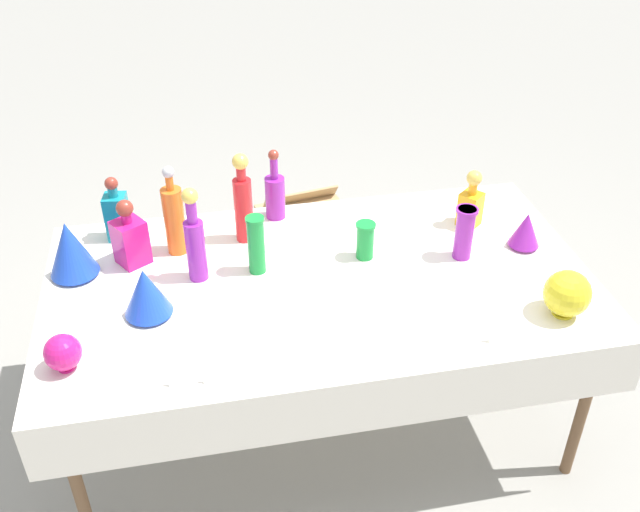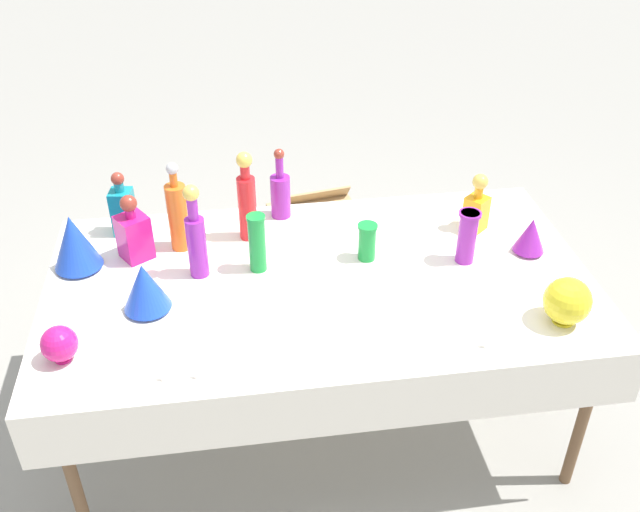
# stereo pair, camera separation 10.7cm
# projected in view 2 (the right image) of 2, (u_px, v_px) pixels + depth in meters

# --- Properties ---
(ground_plane) EXTENTS (40.00, 40.00, 0.00)m
(ground_plane) POSITION_uv_depth(u_px,v_px,m) (320.00, 419.00, 3.11)
(ground_plane) COLOR gray
(display_table) EXTENTS (2.04, 1.13, 0.76)m
(display_table) POSITION_uv_depth(u_px,v_px,m) (321.00, 292.00, 2.68)
(display_table) COLOR white
(display_table) RESTS_ON ground
(tall_bottle_0) EXTENTS (0.07, 0.07, 0.38)m
(tall_bottle_0) POSITION_uv_depth(u_px,v_px,m) (247.00, 200.00, 2.82)
(tall_bottle_0) COLOR red
(tall_bottle_0) RESTS_ON display_table
(tall_bottle_1) EXTENTS (0.08, 0.08, 0.31)m
(tall_bottle_1) POSITION_uv_depth(u_px,v_px,m) (280.00, 192.00, 2.99)
(tall_bottle_1) COLOR purple
(tall_bottle_1) RESTS_ON display_table
(tall_bottle_2) EXTENTS (0.07, 0.07, 0.38)m
(tall_bottle_2) POSITION_uv_depth(u_px,v_px,m) (196.00, 237.00, 2.61)
(tall_bottle_2) COLOR purple
(tall_bottle_2) RESTS_ON display_table
(tall_bottle_3) EXTENTS (0.08, 0.08, 0.37)m
(tall_bottle_3) POSITION_uv_depth(u_px,v_px,m) (178.00, 214.00, 2.76)
(tall_bottle_3) COLOR orange
(tall_bottle_3) RESTS_ON display_table
(square_decanter_0) EXTENTS (0.10, 0.10, 0.28)m
(square_decanter_0) POSITION_uv_depth(u_px,v_px,m) (123.00, 208.00, 2.88)
(square_decanter_0) COLOR teal
(square_decanter_0) RESTS_ON display_table
(square_decanter_1) EXTENTS (0.11, 0.11, 0.25)m
(square_decanter_1) POSITION_uv_depth(u_px,v_px,m) (477.00, 206.00, 2.91)
(square_decanter_1) COLOR orange
(square_decanter_1) RESTS_ON display_table
(square_decanter_2) EXTENTS (0.15, 0.15, 0.27)m
(square_decanter_2) POSITION_uv_depth(u_px,v_px,m) (134.00, 233.00, 2.73)
(square_decanter_2) COLOR #C61972
(square_decanter_2) RESTS_ON display_table
(slender_vase_0) EXTENTS (0.07, 0.07, 0.24)m
(slender_vase_0) POSITION_uv_depth(u_px,v_px,m) (257.00, 242.00, 2.66)
(slender_vase_0) COLOR #198C38
(slender_vase_0) RESTS_ON display_table
(slender_vase_1) EXTENTS (0.08, 0.08, 0.15)m
(slender_vase_1) POSITION_uv_depth(u_px,v_px,m) (367.00, 240.00, 2.74)
(slender_vase_1) COLOR #198C38
(slender_vase_1) RESTS_ON display_table
(slender_vase_2) EXTENTS (0.09, 0.09, 0.22)m
(slender_vase_2) POSITION_uv_depth(u_px,v_px,m) (467.00, 235.00, 2.71)
(slender_vase_2) COLOR purple
(slender_vase_2) RESTS_ON display_table
(fluted_vase_0) EXTENTS (0.18, 0.18, 0.23)m
(fluted_vase_0) POSITION_uv_depth(u_px,v_px,m) (74.00, 242.00, 2.67)
(fluted_vase_0) COLOR blue
(fluted_vase_0) RESTS_ON display_table
(fluted_vase_1) EXTENTS (0.17, 0.17, 0.19)m
(fluted_vase_1) POSITION_uv_depth(u_px,v_px,m) (145.00, 287.00, 2.47)
(fluted_vase_1) COLOR blue
(fluted_vase_1) RESTS_ON display_table
(fluted_vase_2) EXTENTS (0.12, 0.12, 0.15)m
(fluted_vase_2) POSITION_uv_depth(u_px,v_px,m) (531.00, 235.00, 2.78)
(fluted_vase_2) COLOR purple
(fluted_vase_2) RESTS_ON display_table
(round_bowl_0) EXTENTS (0.16, 0.16, 0.17)m
(round_bowl_0) POSITION_uv_depth(u_px,v_px,m) (567.00, 301.00, 2.42)
(round_bowl_0) COLOR yellow
(round_bowl_0) RESTS_ON display_table
(round_bowl_1) EXTENTS (0.12, 0.12, 0.13)m
(round_bowl_1) POSITION_uv_depth(u_px,v_px,m) (59.00, 344.00, 2.27)
(round_bowl_1) COLOR #C61972
(round_bowl_1) RESTS_ON display_table
(price_tag_left) EXTENTS (0.05, 0.02, 0.05)m
(price_tag_left) POSITION_uv_depth(u_px,v_px,m) (493.00, 342.00, 2.34)
(price_tag_left) COLOR white
(price_tag_left) RESTS_ON display_table
(price_tag_center) EXTENTS (0.05, 0.02, 0.04)m
(price_tag_center) POSITION_uv_depth(u_px,v_px,m) (169.00, 375.00, 2.22)
(price_tag_center) COLOR white
(price_tag_center) RESTS_ON display_table
(price_tag_right) EXTENTS (0.06, 0.02, 0.05)m
(price_tag_right) POSITION_uv_depth(u_px,v_px,m) (204.00, 373.00, 2.22)
(price_tag_right) COLOR white
(price_tag_right) RESTS_ON display_table
(cardboard_box_behind_left) EXTENTS (0.54, 0.44, 0.37)m
(cardboard_box_behind_left) POSITION_uv_depth(u_px,v_px,m) (316.00, 233.00, 4.09)
(cardboard_box_behind_left) COLOR tan
(cardboard_box_behind_left) RESTS_ON ground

